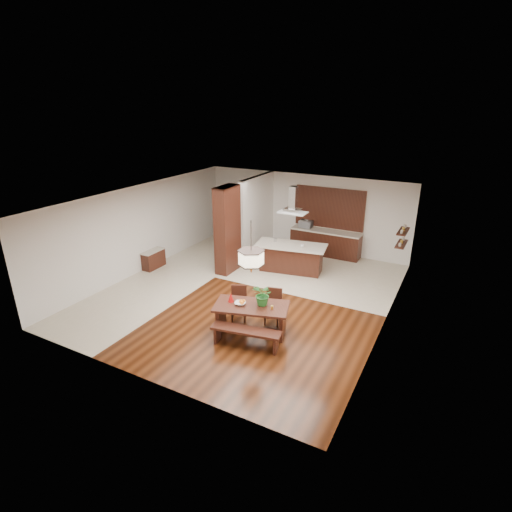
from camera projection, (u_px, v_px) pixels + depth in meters
The scene contains 25 objects.
room_shell at pixel (247, 227), 11.29m from camera, with size 9.00×9.04×2.92m.
tile_hallway at pixel (175, 275), 13.23m from camera, with size 2.50×9.00×0.01m, color beige.
tile_kitchen at pixel (315, 271), 13.54m from camera, with size 5.50×4.00×0.01m, color beige.
soffit_band at pixel (246, 199), 10.99m from camera, with size 8.00×9.00×0.02m, color #361C0D.
partition_pier at pixel (227, 230), 13.11m from camera, with size 0.45×1.00×2.90m, color black.
partition_stub at pixel (257, 215), 14.84m from camera, with size 0.18×2.40×2.90m, color silver.
hallway_console at pixel (154, 259), 13.75m from camera, with size 0.37×0.88×0.63m, color black.
hallway_doorway at pixel (242, 214), 16.46m from camera, with size 1.10×0.20×2.10m, color black.
rear_counter at pixel (325, 243), 14.88m from camera, with size 2.60×0.62×0.95m.
kitchen_window at pixel (330, 208), 14.64m from camera, with size 2.60×0.08×1.50m, color brown.
shelf_lower at pixel (401, 244), 11.98m from camera, with size 0.26×0.90×0.04m, color black.
shelf_upper at pixel (403, 231), 11.83m from camera, with size 0.26×0.90×0.04m, color black.
dining_table at pixel (251, 312), 9.80m from camera, with size 1.99×1.39×0.75m.
dining_bench at pixel (246, 338), 9.32m from camera, with size 1.66×0.36×0.47m, color black, non-canonical shape.
dining_chair_left at pixel (239, 304), 10.41m from camera, with size 0.40×0.40×0.91m, color black, non-canonical shape.
dining_chair_right at pixel (273, 307), 10.25m from camera, with size 0.41×0.41×0.92m, color black, non-canonical shape.
pendant_lantern at pixel (251, 248), 9.19m from camera, with size 0.64×0.64×1.31m, color beige, non-canonical shape.
foliage_plant at pixel (263, 295), 9.64m from camera, with size 0.50×0.43×0.55m, color #226725.
fruit_bowl at pixel (240, 303), 9.75m from camera, with size 0.26×0.26×0.06m, color beige.
napkin_cone at pixel (231, 297), 9.86m from camera, with size 0.15×0.15×0.23m, color #A10D0B.
gold_ornament at pixel (272, 307), 9.53m from camera, with size 0.06×0.06×0.09m, color gold.
kitchen_island at pixel (291, 257), 13.43m from camera, with size 2.46×1.39×0.96m.
range_hood at pixel (293, 200), 12.72m from camera, with size 0.90×0.55×0.87m, color silver, non-canonical shape.
island_cup at pixel (302, 246), 12.98m from camera, with size 0.12×0.12×0.09m, color white.
microwave at pixel (306, 224), 15.02m from camera, with size 0.48×0.33×0.27m, color silver.
Camera 1 is at (5.31, -9.43, 5.38)m, focal length 28.00 mm.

